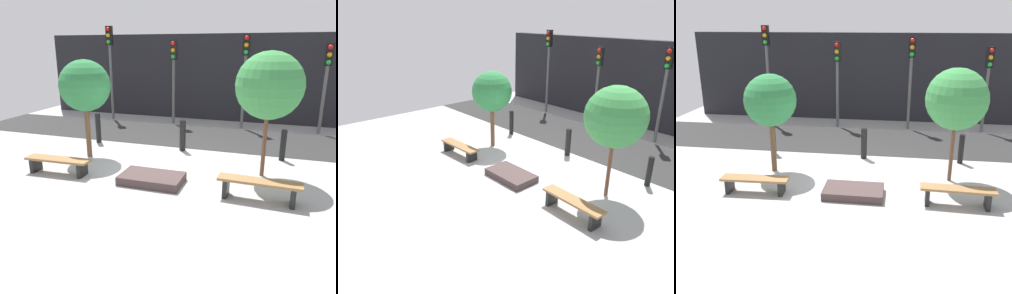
% 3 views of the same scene
% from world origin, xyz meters
% --- Properties ---
extents(ground_plane, '(18.00, 18.00, 0.00)m').
position_xyz_m(ground_plane, '(0.00, 0.00, 0.00)').
color(ground_plane, '#A3A3A3').
extents(road_strip, '(18.00, 3.14, 0.01)m').
position_xyz_m(road_strip, '(0.00, 3.89, 0.01)').
color(road_strip, '#2B2B2B').
rests_on(road_strip, ground).
extents(building_facade, '(16.20, 0.50, 3.75)m').
position_xyz_m(building_facade, '(0.00, 7.22, 1.87)').
color(building_facade, black).
rests_on(building_facade, ground).
extents(bench_left, '(1.76, 0.47, 0.42)m').
position_xyz_m(bench_left, '(-2.53, -0.88, 0.31)').
color(bench_left, black).
rests_on(bench_left, ground).
extents(bench_right, '(1.78, 0.46, 0.47)m').
position_xyz_m(bench_right, '(2.53, -0.88, 0.34)').
color(bench_right, black).
rests_on(bench_right, ground).
extents(planter_bed, '(1.52, 0.90, 0.21)m').
position_xyz_m(planter_bed, '(0.00, -0.68, 0.10)').
color(planter_bed, '#443534').
rests_on(planter_bed, ground).
extents(tree_behind_left_bench, '(1.47, 1.47, 2.86)m').
position_xyz_m(tree_behind_left_bench, '(-2.53, 0.64, 2.11)').
color(tree_behind_left_bench, brown).
rests_on(tree_behind_left_bench, ground).
extents(tree_behind_right_bench, '(1.63, 1.63, 3.11)m').
position_xyz_m(tree_behind_right_bench, '(2.53, 0.64, 2.29)').
color(tree_behind_right_bench, brown).
rests_on(tree_behind_right_bench, ground).
extents(bollard_far_left, '(0.18, 0.18, 1.02)m').
position_xyz_m(bollard_far_left, '(-3.03, 2.07, 0.51)').
color(bollard_far_left, black).
rests_on(bollard_far_left, ground).
extents(bollard_left, '(0.19, 0.19, 0.99)m').
position_xyz_m(bollard_left, '(0.00, 2.07, 0.49)').
color(bollard_left, black).
rests_on(bollard_left, ground).
extents(bollard_center, '(0.17, 0.17, 0.92)m').
position_xyz_m(bollard_center, '(3.03, 2.07, 0.46)').
color(bollard_center, black).
rests_on(bollard_center, ground).
extents(traffic_light_west, '(0.28, 0.27, 4.06)m').
position_xyz_m(traffic_light_west, '(-4.38, 5.74, 2.78)').
color(traffic_light_west, '#545454').
rests_on(traffic_light_west, ground).
extents(traffic_light_mid_west, '(0.28, 0.27, 3.46)m').
position_xyz_m(traffic_light_mid_west, '(-1.46, 5.74, 2.40)').
color(traffic_light_mid_west, '#535353').
rests_on(traffic_light_mid_west, ground).
extents(traffic_light_mid_east, '(0.28, 0.27, 3.65)m').
position_xyz_m(traffic_light_mid_east, '(1.46, 5.74, 2.52)').
color(traffic_light_mid_east, '#565656').
rests_on(traffic_light_mid_east, ground).
extents(traffic_light_east, '(0.28, 0.27, 3.32)m').
position_xyz_m(traffic_light_east, '(4.38, 5.74, 2.30)').
color(traffic_light_east, '#565656').
rests_on(traffic_light_east, ground).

